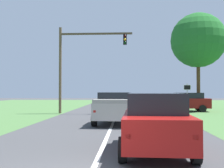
{
  "coord_description": "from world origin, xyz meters",
  "views": [
    {
      "loc": [
        0.85,
        -5.74,
        1.99
      ],
      "look_at": [
        -0.23,
        14.54,
        2.5
      ],
      "focal_mm": 44.44,
      "sensor_mm": 36.0,
      "label": 1
    }
  ],
  "objects_px": {
    "red_suv_near": "(155,121)",
    "oak_tree_right": "(198,40)",
    "crossing_suv_far": "(187,102)",
    "pickup_truck_lead": "(115,107)",
    "keep_moving_sign": "(187,95)",
    "traffic_light": "(78,57)"
  },
  "relations": [
    {
      "from": "red_suv_near",
      "to": "oak_tree_right",
      "type": "relative_size",
      "value": 0.46
    },
    {
      "from": "oak_tree_right",
      "to": "crossing_suv_far",
      "type": "height_order",
      "value": "oak_tree_right"
    },
    {
      "from": "pickup_truck_lead",
      "to": "crossing_suv_far",
      "type": "bearing_deg",
      "value": 57.63
    },
    {
      "from": "red_suv_near",
      "to": "pickup_truck_lead",
      "type": "relative_size",
      "value": 0.88
    },
    {
      "from": "keep_moving_sign",
      "to": "oak_tree_right",
      "type": "distance_m",
      "value": 7.95
    },
    {
      "from": "pickup_truck_lead",
      "to": "crossing_suv_far",
      "type": "height_order",
      "value": "pickup_truck_lead"
    },
    {
      "from": "traffic_light",
      "to": "crossing_suv_far",
      "type": "relative_size",
      "value": 1.73
    },
    {
      "from": "crossing_suv_far",
      "to": "keep_moving_sign",
      "type": "bearing_deg",
      "value": -101.27
    },
    {
      "from": "red_suv_near",
      "to": "keep_moving_sign",
      "type": "xyz_separation_m",
      "value": [
        4.08,
        14.1,
        0.68
      ]
    },
    {
      "from": "pickup_truck_lead",
      "to": "keep_moving_sign",
      "type": "xyz_separation_m",
      "value": [
        5.72,
        6.29,
        0.69
      ]
    },
    {
      "from": "traffic_light",
      "to": "keep_moving_sign",
      "type": "bearing_deg",
      "value": -7.24
    },
    {
      "from": "red_suv_near",
      "to": "crossing_suv_far",
      "type": "xyz_separation_m",
      "value": [
        4.87,
        18.1,
        -0.05
      ]
    },
    {
      "from": "traffic_light",
      "to": "oak_tree_right",
      "type": "relative_size",
      "value": 0.77
    },
    {
      "from": "red_suv_near",
      "to": "oak_tree_right",
      "type": "bearing_deg",
      "value": 71.87
    },
    {
      "from": "red_suv_near",
      "to": "crossing_suv_far",
      "type": "distance_m",
      "value": 18.74
    },
    {
      "from": "pickup_truck_lead",
      "to": "crossing_suv_far",
      "type": "distance_m",
      "value": 12.18
    },
    {
      "from": "oak_tree_right",
      "to": "crossing_suv_far",
      "type": "bearing_deg",
      "value": -138.53
    },
    {
      "from": "red_suv_near",
      "to": "keep_moving_sign",
      "type": "relative_size",
      "value": 1.74
    },
    {
      "from": "pickup_truck_lead",
      "to": "oak_tree_right",
      "type": "bearing_deg",
      "value": 55.4
    },
    {
      "from": "red_suv_near",
      "to": "pickup_truck_lead",
      "type": "distance_m",
      "value": 7.98
    },
    {
      "from": "red_suv_near",
      "to": "traffic_light",
      "type": "distance_m",
      "value": 16.64
    },
    {
      "from": "red_suv_near",
      "to": "traffic_light",
      "type": "bearing_deg",
      "value": 108.91
    }
  ]
}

